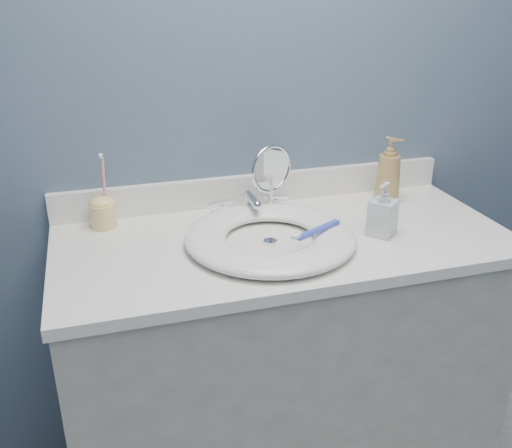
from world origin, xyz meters
name	(u,v)px	position (x,y,z in m)	size (l,w,h in m)	color
back_wall	(255,98)	(0.00, 1.25, 1.20)	(2.20, 0.02, 2.40)	#4A616F
vanity_cabinet	(281,373)	(0.00, 0.97, 0.42)	(1.20, 0.55, 0.85)	#B9B5AA
countertop	(284,241)	(0.00, 0.97, 0.86)	(1.22, 0.57, 0.03)	white
backsplash	(257,189)	(0.00, 1.24, 0.93)	(1.22, 0.02, 0.09)	white
basin	(270,237)	(-0.05, 0.94, 0.90)	(0.45, 0.45, 0.04)	white
drain	(270,242)	(-0.05, 0.94, 0.88)	(0.04, 0.04, 0.01)	silver
faucet	(250,207)	(-0.05, 1.14, 0.91)	(0.25, 0.13, 0.07)	silver
makeup_mirror	(271,177)	(0.01, 1.13, 1.00)	(0.14, 0.08, 0.21)	silver
soap_bottle_amber	(389,170)	(0.39, 1.14, 0.98)	(0.08, 0.08, 0.20)	#A7834B
soap_bottle_clear	(383,209)	(0.26, 0.91, 0.95)	(0.07, 0.07, 0.15)	silver
toothbrush_holder	(103,211)	(-0.46, 1.18, 0.93)	(0.07, 0.07, 0.21)	#FFD77F
toothbrush_lying	(317,231)	(0.06, 0.89, 0.92)	(0.16, 0.09, 0.02)	blue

